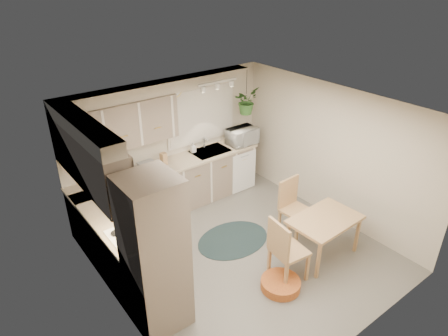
{
  "coord_description": "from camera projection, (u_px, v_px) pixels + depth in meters",
  "views": [
    {
      "loc": [
        -3.29,
        -3.84,
        4.16
      ],
      "look_at": [
        0.07,
        0.55,
        1.29
      ],
      "focal_mm": 32.0,
      "sensor_mm": 36.0,
      "label": 1
    }
  ],
  "objects": [
    {
      "name": "counter_back",
      "position": [
        170.0,
        165.0,
        7.13
      ],
      "size": [
        3.64,
        0.64,
        0.04
      ],
      "primitive_type": "cube",
      "color": "tan",
      "rests_on": "base_cab_back"
    },
    {
      "name": "wall_right",
      "position": [
        331.0,
        153.0,
        6.92
      ],
      "size": [
        0.04,
        4.2,
        2.4
      ],
      "primitive_type": "cube",
      "color": "#BEB39D",
      "rests_on": "floor"
    },
    {
      "name": "soap_bottle",
      "position": [
        193.0,
        150.0,
        7.54
      ],
      "size": [
        0.11,
        0.2,
        0.09
      ],
      "primitive_type": "imported",
      "rotation": [
        0.0,
        0.0,
        -0.09
      ],
      "color": "silver",
      "rests_on": "counter_back"
    },
    {
      "name": "knife_block",
      "position": [
        164.0,
        159.0,
        7.06
      ],
      "size": [
        0.12,
        0.12,
        0.22
      ],
      "primitive_type": "cube",
      "rotation": [
        0.0,
        0.0,
        0.18
      ],
      "color": "tan",
      "rests_on": "counter_back"
    },
    {
      "name": "soffit_back",
      "position": [
        160.0,
        88.0,
        6.6
      ],
      "size": [
        3.6,
        0.3,
        0.2
      ],
      "primitive_type": "cube",
      "color": "#BEB39D",
      "rests_on": "wall_back"
    },
    {
      "name": "sink",
      "position": [
        210.0,
        153.0,
        7.63
      ],
      "size": [
        0.7,
        0.48,
        0.1
      ],
      "primitive_type": "cube",
      "color": "#A3A6AA",
      "rests_on": "counter_back"
    },
    {
      "name": "coffee_maker",
      "position": [
        120.0,
        171.0,
        6.55
      ],
      "size": [
        0.18,
        0.22,
        0.31
      ],
      "primitive_type": "cube",
      "rotation": [
        0.0,
        0.0,
        0.03
      ],
      "color": "black",
      "rests_on": "counter_back"
    },
    {
      "name": "chair_left",
      "position": [
        289.0,
        249.0,
        5.69
      ],
      "size": [
        0.53,
        0.53,
        1.02
      ],
      "primitive_type": "cube",
      "rotation": [
        0.0,
        0.0,
        -1.68
      ],
      "color": "tan",
      "rests_on": "floor"
    },
    {
      "name": "microwave",
      "position": [
        242.0,
        134.0,
        7.83
      ],
      "size": [
        0.58,
        0.33,
        0.39
      ],
      "primitive_type": "imported",
      "rotation": [
        0.0,
        0.0,
        0.01
      ],
      "color": "silver",
      "rests_on": "counter_back"
    },
    {
      "name": "track_light_bar",
      "position": [
        218.0,
        82.0,
        6.79
      ],
      "size": [
        0.8,
        0.04,
        0.04
      ],
      "primitive_type": "cube",
      "color": "silver",
      "rests_on": "ceiling"
    },
    {
      "name": "window_blinds",
      "position": [
        201.0,
        114.0,
        7.5
      ],
      "size": [
        1.4,
        0.02,
        1.0
      ],
      "primitive_type": "cube",
      "color": "white",
      "rests_on": "wall_back"
    },
    {
      "name": "braided_rug",
      "position": [
        233.0,
        240.0,
        6.7
      ],
      "size": [
        1.29,
        0.98,
        0.01
      ],
      "primitive_type": "ellipsoid",
      "rotation": [
        0.0,
        0.0,
        -0.03
      ],
      "color": "black",
      "rests_on": "floor"
    },
    {
      "name": "base_cab_left",
      "position": [
        115.0,
        244.0,
        5.89
      ],
      "size": [
        0.6,
        1.85,
        0.9
      ],
      "primitive_type": "cube",
      "color": "#7F6C5F",
      "rests_on": "floor"
    },
    {
      "name": "wall_clock",
      "position": [
        174.0,
        89.0,
        6.93
      ],
      "size": [
        0.3,
        0.03,
        0.3
      ],
      "primitive_type": "cylinder",
      "rotation": [
        1.57,
        0.0,
        0.0
      ],
      "color": "#DEC24E",
      "rests_on": "wall_back"
    },
    {
      "name": "range_hood",
      "position": [
        125.0,
        207.0,
        5.04
      ],
      "size": [
        0.4,
        0.6,
        0.14
      ],
      "primitive_type": "cube",
      "color": "silver",
      "rests_on": "upper_cab_left"
    },
    {
      "name": "wall_oven_face",
      "position": [
        178.0,
        245.0,
        4.92
      ],
      "size": [
        0.02,
        0.56,
        0.58
      ],
      "primitive_type": "cube",
      "color": "silver",
      "rests_on": "oven_stack"
    },
    {
      "name": "hanging_plant",
      "position": [
        246.0,
        104.0,
        7.59
      ],
      "size": [
        0.6,
        0.63,
        0.39
      ],
      "primitive_type": "imported",
      "rotation": [
        0.0,
        0.0,
        0.35
      ],
      "color": "#2F5C25",
      "rests_on": "ceiling"
    },
    {
      "name": "window_frame",
      "position": [
        201.0,
        114.0,
        7.5
      ],
      "size": [
        1.5,
        0.02,
        1.1
      ],
      "primitive_type": "cube",
      "color": "beige",
      "rests_on": "wall_back"
    },
    {
      "name": "dining_table",
      "position": [
        323.0,
        236.0,
        6.23
      ],
      "size": [
        1.11,
        0.76,
        0.68
      ],
      "primitive_type": "cube",
      "rotation": [
        0.0,
        0.0,
        0.03
      ],
      "color": "tan",
      "rests_on": "floor"
    },
    {
      "name": "soffit_left",
      "position": [
        82.0,
        127.0,
        5.04
      ],
      "size": [
        0.3,
        2.0,
        0.2
      ],
      "primitive_type": "cube",
      "color": "#BEB39D",
      "rests_on": "wall_left"
    },
    {
      "name": "counter_left",
      "position": [
        112.0,
        217.0,
        5.68
      ],
      "size": [
        0.64,
        1.89,
        0.04
      ],
      "primitive_type": "cube",
      "color": "tan",
      "rests_on": "base_cab_left"
    },
    {
      "name": "toaster",
      "position": [
        146.0,
        166.0,
        6.86
      ],
      "size": [
        0.28,
        0.16,
        0.17
      ],
      "primitive_type": "cube",
      "rotation": [
        0.0,
        0.0,
        0.01
      ],
      "color": "#A3A6AA",
      "rests_on": "counter_back"
    },
    {
      "name": "wall_front",
      "position": [
        366.0,
        265.0,
        4.36
      ],
      "size": [
        4.0,
        0.04,
        2.4
      ],
      "primitive_type": "cube",
      "color": "#BEB39D",
      "rests_on": "floor"
    },
    {
      "name": "cooktop",
      "position": [
        130.0,
        235.0,
        5.27
      ],
      "size": [
        0.52,
        0.58,
        0.02
      ],
      "primitive_type": "cube",
      "color": "silver",
      "rests_on": "counter_left"
    },
    {
      "name": "base_cab_back",
      "position": [
        171.0,
        188.0,
        7.35
      ],
      "size": [
        3.6,
        0.6,
        0.9
      ],
      "primitive_type": "cube",
      "color": "#7F6C5F",
      "rests_on": "floor"
    },
    {
      "name": "floor",
      "position": [
        241.0,
        253.0,
        6.4
      ],
      "size": [
        4.2,
        4.2,
        0.0
      ],
      "primitive_type": "plane",
      "color": "#646058",
      "rests_on": "ground"
    },
    {
      "name": "pet_bed",
      "position": [
        281.0,
        284.0,
        5.69
      ],
      "size": [
        0.6,
        0.6,
        0.13
      ],
      "primitive_type": "cylinder",
      "rotation": [
        0.0,
        0.0,
        -0.05
      ],
      "color": "#C67427",
      "rests_on": "floor"
    },
    {
      "name": "wall_back",
      "position": [
        170.0,
        143.0,
        7.32
      ],
      "size": [
        4.0,
        0.04,
        2.4
      ],
      "primitive_type": "cube",
      "color": "#BEB39D",
      "rests_on": "floor"
    },
    {
      "name": "upper_cab_back",
      "position": [
        119.0,
        126.0,
        6.37
      ],
      "size": [
        2.0,
        0.35,
        0.75
      ],
      "primitive_type": "cube",
      "color": "#7F6C5F",
      "rests_on": "wall_back"
    },
    {
      "name": "dishwasher_front",
      "position": [
        244.0,
        172.0,
        7.95
      ],
      "size": [
        0.58,
        0.02,
        0.83
      ],
      "primitive_type": "cube",
      "color": "silver",
      "rests_on": "base_cab_back"
    },
    {
      "name": "wall_left",
      "position": [
        114.0,
        240.0,
        4.76
      ],
      "size": [
        0.04,
        4.2,
        2.4
      ],
      "primitive_type": "cube",
      "color": "#BEB39D",
      "rests_on": "floor"
    },
    {
      "name": "ceiling",
      "position": [
        245.0,
        110.0,
        5.29
      ],
      "size": [
        4.2,
        4.2,
        0.0
      ],
      "primitive_type": "plane",
      "color": "silver",
      "rests_on": "wall_back"
    },
    {
      "name": "oven_stack",
      "position": [
        155.0,
        255.0,
        4.74
      ],
      "size": [
        0.65,
        0.65,
        2.1
      ],
      "primitive_type": "cube",
      "color": "#7F6C5F",
      "rests_on": "floor"
    },
    {
      "name": "upper_cab_left",
      "position": [
        90.0,
        160.0,
        5.27
      ],
      "size": [
        0.35,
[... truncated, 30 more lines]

